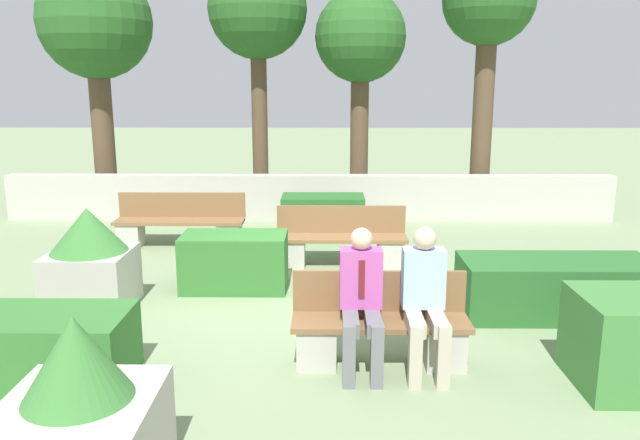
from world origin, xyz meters
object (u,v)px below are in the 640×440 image
object	(u,v)px
bench_right_side	(180,226)
tree_center_right	(361,43)
bench_left_side	(341,244)
person_seated_woman	(425,295)
planter_corner_left	(81,417)
tree_center_left	(258,14)
bench_front	(380,331)
tree_rightmost	(488,10)
planter_corner_right	(90,260)
tree_leftmost	(95,28)
person_seated_man	(361,295)

from	to	relation	value
bench_right_side	tree_center_right	bearing A→B (deg)	41.49
bench_left_side	person_seated_woman	xyz separation A→B (m)	(0.67, -3.33, 0.40)
planter_corner_left	tree_center_left	xyz separation A→B (m)	(0.17, 9.38, 3.41)
bench_front	bench_left_side	world-z (taller)	same
bench_right_side	tree_center_right	world-z (taller)	tree_center_right
bench_right_side	tree_center_right	distance (m)	5.36
person_seated_woman	tree_center_right	distance (m)	8.09
person_seated_woman	tree_rightmost	bearing A→B (deg)	72.97
bench_front	bench_right_side	xyz separation A→B (m)	(-2.84, 4.27, 0.02)
bench_left_side	tree_center_right	xyz separation A→B (m)	(0.46, 4.32, 3.03)
bench_right_side	tree_center_right	xyz separation A→B (m)	(3.02, 3.24, 3.02)
bench_left_side	bench_right_side	xyz separation A→B (m)	(-2.56, 1.08, 0.01)
planter_corner_right	tree_center_left	size ratio (longest dim) A/B	0.24
bench_right_side	tree_center_left	world-z (taller)	tree_center_left
planter_corner_left	tree_center_left	distance (m)	9.99
bench_front	bench_right_side	distance (m)	5.13
bench_left_side	tree_center_right	distance (m)	5.30
tree_leftmost	tree_rightmost	xyz separation A→B (m)	(7.64, -0.29, 0.29)
bench_right_side	planter_corner_right	xyz separation A→B (m)	(-0.36, -2.87, 0.26)
planter_corner_left	tree_center_right	world-z (taller)	tree_center_right
person_seated_man	tree_leftmost	world-z (taller)	tree_leftmost
planter_corner_right	person_seated_woman	bearing A→B (deg)	-23.22
person_seated_man	tree_rightmost	bearing A→B (deg)	68.93
person_seated_man	tree_rightmost	distance (m)	8.33
tree_center_right	tree_rightmost	size ratio (longest dim) A/B	0.87
tree_rightmost	tree_center_left	bearing A→B (deg)	173.80
tree_leftmost	tree_center_left	size ratio (longest dim) A/B	0.97
bench_front	planter_corner_left	distance (m)	2.78
bench_right_side	tree_center_right	size ratio (longest dim) A/B	0.47
planter_corner_right	tree_center_left	xyz separation A→B (m)	(1.32, 6.11, 3.32)
bench_front	person_seated_man	size ratio (longest dim) A/B	1.26
person_seated_woman	tree_center_right	bearing A→B (deg)	91.53
bench_front	tree_rightmost	world-z (taller)	tree_rightmost
person_seated_man	tree_center_right	xyz separation A→B (m)	(0.36, 7.65, 2.64)
bench_left_side	planter_corner_right	size ratio (longest dim) A/B	1.56
tree_center_left	person_seated_man	bearing A→B (deg)	-77.53
tree_leftmost	tree_center_left	bearing A→B (deg)	3.46
tree_center_right	tree_rightmost	distance (m)	2.51
tree_center_left	tree_rightmost	bearing A→B (deg)	-6.20
planter_corner_right	tree_leftmost	bearing A→B (deg)	107.48
person_seated_man	planter_corner_left	distance (m)	2.55
planter_corner_left	planter_corner_right	bearing A→B (deg)	109.40
person_seated_woman	tree_leftmost	distance (m)	9.68
planter_corner_right	tree_rightmost	distance (m)	8.73
planter_corner_left	bench_right_side	bearing A→B (deg)	97.37
bench_left_side	planter_corner_right	distance (m)	3.43
bench_left_side	tree_center_right	bearing A→B (deg)	83.19
bench_front	tree_leftmost	bearing A→B (deg)	124.68
person_seated_woman	planter_corner_right	size ratio (longest dim) A/B	1.10
tree_leftmost	tree_rightmost	size ratio (longest dim) A/B	0.97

